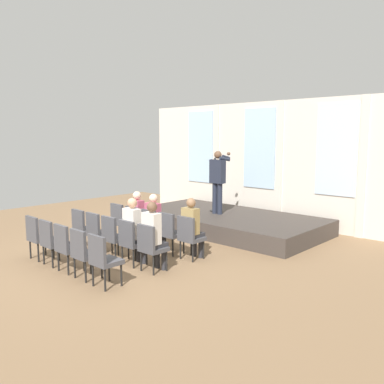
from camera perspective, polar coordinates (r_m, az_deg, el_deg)
ground_plane at (r=8.62m, az=-13.27°, el=-9.87°), size 15.43×15.43×0.00m
rear_partition at (r=12.51m, az=9.74°, el=4.33°), size 8.99×0.14×3.63m
stage_platform at (r=11.40m, az=4.82°, el=-4.20°), size 5.34×2.73×0.44m
speaker at (r=11.24m, az=3.66°, el=2.08°), size 0.50×0.69×1.76m
mic_stand at (r=11.72m, az=3.24°, el=-1.09°), size 0.28×0.28×1.55m
chair_r0_c0 at (r=10.27m, az=-10.04°, el=-3.84°), size 0.46×0.44×0.94m
chair_r0_c1 at (r=9.81m, az=-7.95°, el=-4.34°), size 0.46×0.44×0.94m
audience_r0_c1 at (r=9.83m, az=-7.60°, el=-3.21°), size 0.36×0.39×1.30m
chair_r0_c2 at (r=9.37m, az=-5.65°, el=-4.88°), size 0.46×0.44×0.94m
audience_r0_c2 at (r=9.39m, az=-5.29°, el=-3.71°), size 0.36×0.39×1.29m
chair_r0_c3 at (r=8.95m, az=-3.13°, el=-5.47°), size 0.46×0.44×0.94m
chair_r0_c4 at (r=8.54m, az=-0.36°, el=-6.10°), size 0.46×0.44×0.94m
audience_r0_c4 at (r=8.55m, az=0.01°, el=-4.72°), size 0.36×0.39×1.32m
chair_r1_c0 at (r=9.67m, az=-15.19°, el=-4.72°), size 0.46×0.44×0.94m
chair_r1_c1 at (r=9.19m, az=-13.23°, el=-5.32°), size 0.46×0.44×0.94m
chair_r1_c2 at (r=8.71m, az=-11.04°, el=-5.97°), size 0.46×0.44×0.94m
chair_r1_c3 at (r=8.25m, az=-8.61°, el=-6.69°), size 0.46×0.44×0.94m
audience_r1_c3 at (r=8.25m, az=-8.21°, el=-5.07°), size 0.36×0.39×1.38m
chair_r1_c4 at (r=7.81m, az=-5.88°, el=-7.47°), size 0.46×0.44×0.94m
audience_r1_c4 at (r=7.81m, az=-5.46°, el=-5.79°), size 0.36×0.39×1.37m
chair_r2_c0 at (r=9.16m, az=-20.99°, el=-5.67°), size 0.46×0.44×0.94m
chair_r2_c1 at (r=8.65m, az=-19.24°, el=-6.37°), size 0.46×0.44×0.94m
chair_r2_c2 at (r=8.14m, az=-17.28°, el=-7.16°), size 0.46×0.44×0.94m
chair_r2_c3 at (r=7.65m, az=-15.04°, el=-8.03°), size 0.46×0.44×0.94m
chair_r2_c4 at (r=7.17m, az=-12.50°, el=-9.01°), size 0.46×0.44×0.94m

